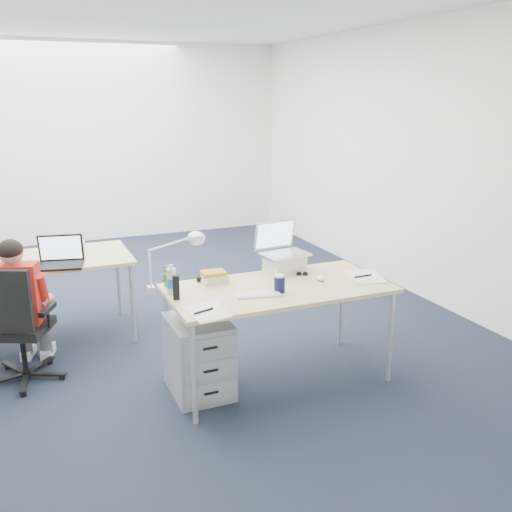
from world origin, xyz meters
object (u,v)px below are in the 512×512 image
Objects in this scene: seated_person at (22,305)px; far_cup at (81,248)px; drawer_pedestal_near at (199,356)px; book_stack at (214,277)px; office_chair at (21,349)px; dark_laptop at (59,251)px; desk_near at (278,292)px; desk_lamp at (168,262)px; silver_laptop at (285,248)px; water_bottle at (171,280)px; sunglasses at (302,274)px; bear_figurine at (168,275)px; can_koozie at (280,283)px; desk_far at (33,265)px; computer_mouse at (320,278)px; wireless_keyboard at (258,294)px; cordless_phone at (176,288)px; headphones at (212,278)px.

far_cup is at bearing 66.36° from seated_person.
book_stack reaches higher than drawer_pedestal_near.
dark_laptop is (0.35, 0.43, 0.60)m from office_chair.
desk_near is 0.82m from desk_lamp.
silver_laptop is 0.95m from desk_lamp.
water_bottle is 2.36× the size of sunglasses.
water_bottle reaches higher than bear_figurine.
can_koozie is 0.52m from book_stack.
desk_far is 1.68m from book_stack.
desk_far is 2.42m from computer_mouse.
office_chair is (-0.15, -0.73, -0.42)m from desk_far.
can_koozie is at bearing -51.52° from bear_figurine.
bear_figurine is 0.18m from desk_lamp.
book_stack is (-0.74, 0.27, 0.03)m from computer_mouse.
cordless_phone is at bearing 178.11° from wireless_keyboard.
far_cup is (-1.16, 1.56, -0.01)m from can_koozie.
water_bottle is 1.39m from far_cup.
seated_person is 6.70× the size of bear_figurine.
water_bottle reaches higher than office_chair.
bear_figurine is 0.37× the size of desk_lamp.
desk_far is 1.77m from drawer_pedestal_near.
desk_near is 4.53× the size of dark_laptop.
cordless_phone is at bearing -58.68° from desk_far.
drawer_pedestal_near is 5.00× the size of far_cup.
seated_person is at bearing 159.97° from computer_mouse.
water_bottle is at bearing 175.20° from computer_mouse.
bear_figurine is 1.79× the size of sunglasses.
silver_laptop is 1.60× the size of headphones.
bear_figurine is (-0.93, 0.00, -0.11)m from silver_laptop.
office_chair is 2.16m from sunglasses.
bear_figurine is (1.03, -0.38, 0.55)m from office_chair.
book_stack is 2.07× the size of sunglasses.
desk_lamp reaches higher than book_stack.
cordless_phone reaches higher than far_cup.
cordless_phone is (1.01, -0.68, 0.56)m from office_chair.
far_cup is (-0.61, 1.41, 0.51)m from drawer_pedestal_near.
seated_person reaches higher than dark_laptop.
computer_mouse is 0.55× the size of cordless_phone.
dark_laptop is (-1.36, 1.24, 0.07)m from can_koozie.
bear_figurine is at bearing 172.57° from silver_laptop.
desk_far is 1.75× the size of office_chair.
book_stack is (-0.35, 0.38, -0.02)m from can_koozie.
desk_lamp is (-0.75, 0.21, 0.26)m from desk_near.
office_chair is 2.27m from computer_mouse.
dark_laptop is (0.31, 0.28, 0.32)m from seated_person.
office_chair is at bearing 164.62° from wireless_keyboard.
desk_near is 2.15m from desk_far.
bear_figurine reaches higher than can_koozie.
silver_laptop is 0.25m from sunglasses.
seated_person is 1.15m from bear_figurine.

